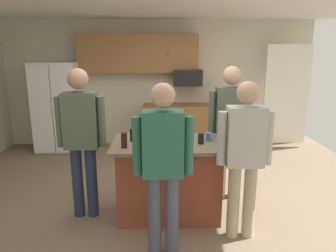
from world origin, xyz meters
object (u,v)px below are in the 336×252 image
at_px(person_guest_right, 81,133).
at_px(person_host_foreground, 230,123).
at_px(person_elder_center, 244,151).
at_px(glass_dark_ale, 124,140).
at_px(glass_pilsner, 132,135).
at_px(refrigerator, 58,107).
at_px(kitchen_island, 169,178).
at_px(microwave_over_range, 188,78).
at_px(mug_ceramic_white, 209,137).
at_px(glass_short_whisky, 177,142).
at_px(serving_tray, 166,141).
at_px(glass_stout_tall, 201,139).
at_px(person_guest_left, 163,160).

bearing_deg(person_guest_right, person_host_foreground, 13.52).
xyz_separation_m(person_elder_center, glass_dark_ale, (-1.26, 0.30, 0.03)).
bearing_deg(person_guest_right, glass_pilsner, 6.20).
distance_m(refrigerator, kitchen_island, 3.44).
xyz_separation_m(person_elder_center, glass_pilsner, (-1.19, 0.56, 0.02)).
relative_size(glass_pilsner, glass_dark_ale, 0.88).
xyz_separation_m(glass_pilsner, glass_dark_ale, (-0.07, -0.26, 0.01)).
xyz_separation_m(microwave_over_range, mug_ceramic_white, (0.02, -2.73, -0.47)).
xyz_separation_m(person_guest_right, glass_pilsner, (0.58, 0.07, -0.05)).
distance_m(mug_ceramic_white, glass_short_whisky, 0.50).
height_order(kitchen_island, glass_dark_ale, glass_dark_ale).
relative_size(microwave_over_range, person_guest_right, 0.31).
bearing_deg(microwave_over_range, serving_tray, -100.12).
distance_m(refrigerator, person_host_foreground, 3.70).
relative_size(mug_ceramic_white, glass_pilsner, 0.81).
bearing_deg(glass_short_whisky, glass_dark_ale, 175.23).
bearing_deg(glass_short_whisky, glass_pilsner, 149.26).
relative_size(glass_stout_tall, glass_short_whisky, 0.87).
xyz_separation_m(person_guest_left, glass_dark_ale, (-0.43, 0.56, 0.03)).
height_order(refrigerator, person_elder_center, refrigerator).
height_order(refrigerator, serving_tray, refrigerator).
xyz_separation_m(refrigerator, microwave_over_range, (2.60, 0.12, 0.57)).
height_order(kitchen_island, serving_tray, serving_tray).
bearing_deg(serving_tray, person_elder_center, -31.47).
distance_m(person_host_foreground, glass_dark_ale, 1.47).
bearing_deg(glass_stout_tall, serving_tray, 172.05).
bearing_deg(glass_short_whisky, mug_ceramic_white, 37.19).
xyz_separation_m(person_elder_center, mug_ceramic_white, (-0.28, 0.56, -0.00)).
bearing_deg(person_guest_left, person_elder_center, -67.23).
bearing_deg(microwave_over_range, person_host_foreground, -81.40).
bearing_deg(glass_stout_tall, kitchen_island, 169.32).
relative_size(microwave_over_range, glass_dark_ale, 3.30).
distance_m(person_elder_center, glass_short_whisky, 0.73).
height_order(glass_stout_tall, glass_short_whisky, glass_short_whisky).
relative_size(mug_ceramic_white, glass_short_whisky, 0.85).
distance_m(microwave_over_range, serving_tray, 2.89).
xyz_separation_m(person_elder_center, glass_short_whisky, (-0.68, 0.26, 0.02)).
relative_size(person_guest_right, glass_pilsner, 12.04).
distance_m(glass_short_whisky, glass_pilsner, 0.60).
distance_m(person_guest_left, serving_tray, 0.75).
relative_size(person_host_foreground, mug_ceramic_white, 14.83).
bearing_deg(kitchen_island, mug_ceramic_white, 6.86).
bearing_deg(person_host_foreground, glass_short_whisky, 14.65).
xyz_separation_m(refrigerator, glass_short_whisky, (2.22, -2.92, 0.11)).
bearing_deg(person_host_foreground, microwave_over_range, -110.18).
distance_m(microwave_over_range, glass_stout_tall, 2.90).
height_order(refrigerator, person_host_foreground, person_host_foreground).
height_order(microwave_over_range, glass_short_whisky, microwave_over_range).
height_order(microwave_over_range, glass_pilsner, microwave_over_range).
height_order(person_elder_center, glass_dark_ale, person_elder_center).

